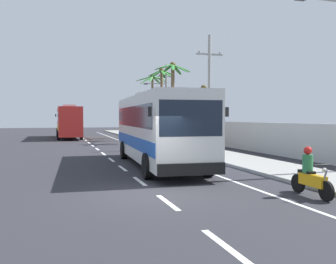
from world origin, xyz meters
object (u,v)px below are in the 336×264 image
(palm_nearest, at_px, (204,99))
(motorcycle_beside_bus, at_px, (158,141))
(pedestrian_far_walk, at_px, (172,135))
(palm_third, at_px, (161,89))
(palm_fourth, at_px, (152,89))
(pedestrian_near_kerb, at_px, (169,135))
(coach_bus_far_lane, at_px, (69,121))
(utility_pole_far, at_px, (165,100))
(coach_bus_foreground, at_px, (157,127))
(utility_pole_mid, at_px, (209,90))
(palm_second, at_px, (173,87))
(motorcycle_trailing, at_px, (310,176))

(palm_nearest, bearing_deg, motorcycle_beside_bus, -145.95)
(pedestrian_far_walk, relative_size, palm_third, 0.21)
(motorcycle_beside_bus, distance_m, palm_fourth, 16.47)
(pedestrian_near_kerb, bearing_deg, coach_bus_far_lane, -101.65)
(coach_bus_far_lane, distance_m, utility_pole_far, 11.84)
(coach_bus_far_lane, xyz_separation_m, pedestrian_near_kerb, (7.83, -14.82, -1.04))
(palm_nearest, bearing_deg, coach_bus_foreground, -121.52)
(utility_pole_mid, height_order, palm_fourth, utility_pole_mid)
(coach_bus_foreground, distance_m, motorcycle_beside_bus, 9.73)
(pedestrian_far_walk, bearing_deg, palm_nearest, 176.67)
(utility_pole_mid, distance_m, palm_second, 7.38)
(palm_nearest, xyz_separation_m, palm_fourth, (-1.78, 11.66, 1.71))
(coach_bus_foreground, xyz_separation_m, coach_bus_far_lane, (-3.46, 26.87, 0.04))
(coach_bus_far_lane, relative_size, palm_second, 1.55)
(palm_second, bearing_deg, coach_bus_foreground, -110.50)
(coach_bus_foreground, relative_size, palm_second, 1.52)
(motorcycle_trailing, bearing_deg, palm_fourth, 83.96)
(motorcycle_beside_bus, relative_size, motorcycle_trailing, 1.00)
(coach_bus_far_lane, distance_m, palm_nearest, 18.14)
(palm_nearest, relative_size, palm_third, 0.70)
(palm_second, height_order, palm_fourth, palm_second)
(coach_bus_foreground, height_order, motorcycle_beside_bus, coach_bus_foreground)
(palm_nearest, height_order, palm_second, palm_second)
(pedestrian_near_kerb, bearing_deg, palm_nearest, 153.60)
(pedestrian_far_walk, xyz_separation_m, palm_nearest, (3.68, 2.13, 3.11))
(coach_bus_foreground, bearing_deg, palm_second, 69.50)
(motorcycle_trailing, bearing_deg, palm_third, 83.34)
(pedestrian_far_walk, relative_size, palm_nearest, 0.30)
(coach_bus_far_lane, relative_size, utility_pole_far, 1.44)
(pedestrian_far_walk, height_order, palm_second, palm_second)
(palm_second, bearing_deg, utility_pole_far, 80.03)
(motorcycle_beside_bus, xyz_separation_m, utility_pole_far, (4.29, 12.37, 3.80))
(coach_bus_foreground, bearing_deg, motorcycle_trailing, -73.05)
(coach_bus_foreground, xyz_separation_m, palm_nearest, (7.89, 12.87, 2.10))
(coach_bus_foreground, relative_size, motorcycle_beside_bus, 5.98)
(motorcycle_trailing, bearing_deg, coach_bus_foreground, 106.95)
(palm_fourth, bearing_deg, palm_second, -91.99)
(coach_bus_foreground, distance_m, motorcycle_trailing, 9.05)
(coach_bus_far_lane, bearing_deg, palm_fourth, -13.72)
(motorcycle_trailing, relative_size, palm_third, 0.25)
(motorcycle_trailing, height_order, palm_third, palm_third)
(coach_bus_foreground, height_order, pedestrian_far_walk, coach_bus_foreground)
(coach_bus_foreground, xyz_separation_m, palm_third, (5.93, 19.91, 3.53))
(motorcycle_beside_bus, relative_size, palm_nearest, 0.36)
(coach_bus_far_lane, distance_m, motorcycle_trailing, 35.97)
(motorcycle_trailing, relative_size, pedestrian_near_kerb, 1.23)
(utility_pole_mid, bearing_deg, motorcycle_trailing, -102.82)
(coach_bus_far_lane, distance_m, pedestrian_far_walk, 17.90)
(palm_nearest, distance_m, palm_fourth, 11.92)
(utility_pole_mid, distance_m, palm_nearest, 4.92)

